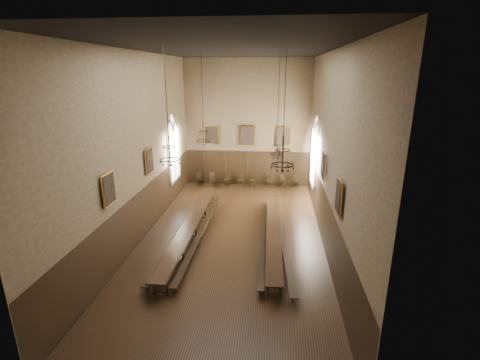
% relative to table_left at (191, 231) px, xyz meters
% --- Properties ---
extents(floor, '(9.00, 18.00, 0.02)m').
position_rel_table_left_xyz_m(floor, '(2.07, 0.10, -0.42)').
color(floor, black).
rests_on(floor, ground).
extents(ceiling, '(9.00, 18.00, 0.02)m').
position_rel_table_left_xyz_m(ceiling, '(2.07, 0.10, 8.60)').
color(ceiling, black).
rests_on(ceiling, ground).
extents(wall_back, '(9.00, 0.02, 9.00)m').
position_rel_table_left_xyz_m(wall_back, '(2.07, 9.11, 4.09)').
color(wall_back, '#7F694E').
rests_on(wall_back, ground).
extents(wall_front, '(9.00, 0.02, 9.00)m').
position_rel_table_left_xyz_m(wall_front, '(2.07, -8.91, 4.09)').
color(wall_front, '#7F694E').
rests_on(wall_front, ground).
extents(wall_left, '(0.02, 18.00, 9.00)m').
position_rel_table_left_xyz_m(wall_left, '(-2.44, 0.10, 4.09)').
color(wall_left, '#7F694E').
rests_on(wall_left, ground).
extents(wall_right, '(0.02, 18.00, 9.00)m').
position_rel_table_left_xyz_m(wall_right, '(6.58, 0.10, 4.09)').
color(wall_right, '#7F694E').
rests_on(wall_right, ground).
extents(wainscot_panelling, '(9.00, 18.00, 2.50)m').
position_rel_table_left_xyz_m(wainscot_panelling, '(2.07, 0.10, 0.84)').
color(wainscot_panelling, black).
rests_on(wainscot_panelling, floor).
extents(table_left, '(0.82, 10.51, 0.82)m').
position_rel_table_left_xyz_m(table_left, '(0.00, 0.00, 0.00)').
color(table_left, black).
rests_on(table_left, floor).
extents(table_right, '(0.83, 9.77, 0.76)m').
position_rel_table_left_xyz_m(table_right, '(4.13, -0.02, -0.03)').
color(table_right, black).
rests_on(table_right, floor).
extents(bench_left_outer, '(0.40, 9.69, 0.44)m').
position_rel_table_left_xyz_m(bench_left_outer, '(-0.57, -0.07, -0.13)').
color(bench_left_outer, black).
rests_on(bench_left_outer, floor).
extents(bench_left_inner, '(0.33, 9.87, 0.44)m').
position_rel_table_left_xyz_m(bench_left_inner, '(0.51, 0.03, -0.13)').
color(bench_left_inner, black).
rests_on(bench_left_inner, floor).
extents(bench_right_inner, '(0.55, 9.05, 0.41)m').
position_rel_table_left_xyz_m(bench_right_inner, '(3.57, -0.17, -0.15)').
color(bench_right_inner, black).
rests_on(bench_right_inner, floor).
extents(bench_right_outer, '(0.97, 10.20, 0.46)m').
position_rel_table_left_xyz_m(bench_right_outer, '(4.59, 0.02, -0.12)').
color(bench_right_outer, black).
rests_on(bench_right_outer, floor).
extents(chair_0, '(0.51, 0.51, 0.91)m').
position_rel_table_left_xyz_m(chair_0, '(-1.42, 8.66, -0.14)').
color(chair_0, black).
rests_on(chair_0, floor).
extents(chair_1, '(0.53, 0.53, 0.95)m').
position_rel_table_left_xyz_m(chair_1, '(-0.45, 8.70, -0.12)').
color(chair_1, black).
rests_on(chair_1, floor).
extents(chair_2, '(0.52, 0.52, 0.94)m').
position_rel_table_left_xyz_m(chair_2, '(0.66, 8.70, -0.13)').
color(chair_2, black).
rests_on(chair_2, floor).
extents(chair_3, '(0.46, 0.46, 0.94)m').
position_rel_table_left_xyz_m(chair_3, '(1.67, 8.57, -0.12)').
color(chair_3, black).
rests_on(chair_3, floor).
extents(chair_4, '(0.56, 0.56, 1.02)m').
position_rel_table_left_xyz_m(chair_4, '(2.54, 8.62, -0.10)').
color(chair_4, black).
rests_on(chair_4, floor).
extents(chair_5, '(0.48, 0.48, 0.89)m').
position_rel_table_left_xyz_m(chair_5, '(3.68, 8.69, -0.14)').
color(chair_5, black).
rests_on(chair_5, floor).
extents(chair_6, '(0.48, 0.48, 0.92)m').
position_rel_table_left_xyz_m(chair_6, '(4.66, 8.66, -0.13)').
color(chair_6, black).
rests_on(chair_6, floor).
extents(chair_7, '(0.49, 0.49, 1.00)m').
position_rel_table_left_xyz_m(chair_7, '(5.66, 8.68, -0.11)').
color(chair_7, black).
rests_on(chair_7, floor).
extents(chandelier_back_left, '(0.81, 0.81, 4.68)m').
position_rel_table_left_xyz_m(chandelier_back_left, '(0.19, 2.86, 4.37)').
color(chandelier_back_left, black).
rests_on(chandelier_back_left, ceiling).
extents(chandelier_back_right, '(0.76, 0.76, 5.37)m').
position_rel_table_left_xyz_m(chandelier_back_right, '(4.20, 2.96, 3.78)').
color(chandelier_back_right, black).
rests_on(chandelier_back_right, ceiling).
extents(chandelier_front_left, '(0.79, 0.79, 4.35)m').
position_rel_table_left_xyz_m(chandelier_front_left, '(0.05, -2.86, 4.69)').
color(chandelier_front_left, black).
rests_on(chandelier_front_left, ceiling).
extents(chandelier_front_right, '(0.94, 0.94, 4.71)m').
position_rel_table_left_xyz_m(chandelier_front_right, '(4.40, -1.90, 4.33)').
color(chandelier_front_right, black).
rests_on(chandelier_front_right, ceiling).
extents(portrait_back_0, '(1.10, 0.12, 1.40)m').
position_rel_table_left_xyz_m(portrait_back_0, '(-0.53, 8.98, 3.29)').
color(portrait_back_0, gold).
rests_on(portrait_back_0, wall_back).
extents(portrait_back_1, '(1.10, 0.12, 1.40)m').
position_rel_table_left_xyz_m(portrait_back_1, '(2.07, 8.98, 3.29)').
color(portrait_back_1, gold).
rests_on(portrait_back_1, wall_back).
extents(portrait_back_2, '(1.10, 0.12, 1.40)m').
position_rel_table_left_xyz_m(portrait_back_2, '(4.67, 8.98, 3.29)').
color(portrait_back_2, gold).
rests_on(portrait_back_2, wall_back).
extents(portrait_left_0, '(0.12, 1.00, 1.30)m').
position_rel_table_left_xyz_m(portrait_left_0, '(-2.31, 1.10, 3.29)').
color(portrait_left_0, gold).
rests_on(portrait_left_0, wall_left).
extents(portrait_left_1, '(0.12, 1.00, 1.30)m').
position_rel_table_left_xyz_m(portrait_left_1, '(-2.31, -3.40, 3.29)').
color(portrait_left_1, gold).
rests_on(portrait_left_1, wall_left).
extents(portrait_right_0, '(0.12, 1.00, 1.30)m').
position_rel_table_left_xyz_m(portrait_right_0, '(6.45, 1.10, 3.29)').
color(portrait_right_0, gold).
rests_on(portrait_right_0, wall_right).
extents(portrait_right_1, '(0.12, 1.00, 1.30)m').
position_rel_table_left_xyz_m(portrait_right_1, '(6.45, -3.40, 3.29)').
color(portrait_right_1, gold).
rests_on(portrait_right_1, wall_right).
extents(window_right, '(0.20, 2.20, 4.60)m').
position_rel_table_left_xyz_m(window_right, '(6.50, 5.60, 2.99)').
color(window_right, white).
rests_on(window_right, wall_right).
extents(window_left, '(0.20, 2.20, 4.60)m').
position_rel_table_left_xyz_m(window_left, '(-2.36, 5.60, 2.99)').
color(window_left, white).
rests_on(window_left, wall_left).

